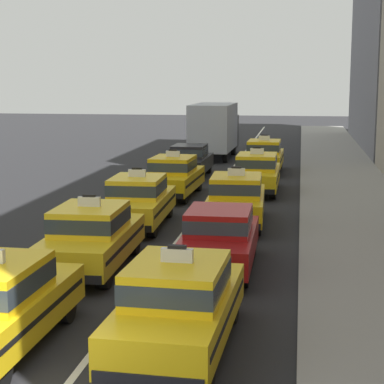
% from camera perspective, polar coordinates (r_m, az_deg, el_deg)
% --- Properties ---
extents(lane_stripe_left_right, '(0.14, 80.00, 0.01)m').
position_cam_1_polar(lane_stripe_left_right, '(28.38, 1.73, -0.23)').
color(lane_stripe_left_right, silver).
rests_on(lane_stripe_left_right, ground).
extents(sidewalk_curb, '(4.00, 90.00, 0.15)m').
position_cam_1_polar(sidewalk_curb, '(23.32, 13.90, -2.48)').
color(sidewalk_curb, gray).
rests_on(sidewalk_curb, ground).
extents(taxi_left_second, '(1.92, 4.60, 1.96)m').
position_cam_1_polar(taxi_left_second, '(17.41, -8.42, -3.66)').
color(taxi_left_second, black).
rests_on(taxi_left_second, ground).
extents(taxi_left_third, '(1.95, 4.61, 1.96)m').
position_cam_1_polar(taxi_left_third, '(22.29, -4.53, -0.67)').
color(taxi_left_third, black).
rests_on(taxi_left_third, ground).
extents(taxi_left_fourth, '(1.94, 4.61, 1.96)m').
position_cam_1_polar(taxi_left_fourth, '(27.79, -1.56, 1.39)').
color(taxi_left_fourth, black).
rests_on(taxi_left_fourth, ground).
extents(sedan_left_fifth, '(1.80, 4.32, 1.58)m').
position_cam_1_polar(sedan_left_fifth, '(33.35, -0.20, 2.71)').
color(sedan_left_fifth, black).
rests_on(sedan_left_fifth, ground).
extents(box_truck_left_sixth, '(2.40, 7.00, 3.27)m').
position_cam_1_polar(box_truck_left_sixth, '(41.54, 1.95, 5.35)').
color(box_truck_left_sixth, black).
rests_on(box_truck_left_sixth, ground).
extents(taxi_right_nearest, '(1.95, 4.61, 1.96)m').
position_cam_1_polar(taxi_right_nearest, '(12.24, -1.14, -9.27)').
color(taxi_right_nearest, black).
rests_on(taxi_right_nearest, ground).
extents(sedan_right_second, '(1.81, 4.32, 1.58)m').
position_cam_1_polar(sedan_right_second, '(17.27, 2.30, -3.77)').
color(sedan_right_second, black).
rests_on(sedan_right_second, ground).
extents(taxi_right_third, '(1.99, 4.63, 1.96)m').
position_cam_1_polar(taxi_right_third, '(22.54, 3.72, -0.55)').
color(taxi_right_third, black).
rests_on(taxi_right_third, ground).
extents(taxi_right_fourth, '(1.82, 4.56, 1.96)m').
position_cam_1_polar(taxi_right_fourth, '(28.87, 5.44, 1.66)').
color(taxi_right_fourth, black).
rests_on(taxi_right_fourth, ground).
extents(taxi_right_fifth, '(1.89, 4.59, 1.96)m').
position_cam_1_polar(taxi_right_fifth, '(35.19, 6.05, 3.07)').
color(taxi_right_fifth, black).
rests_on(taxi_right_fifth, ground).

